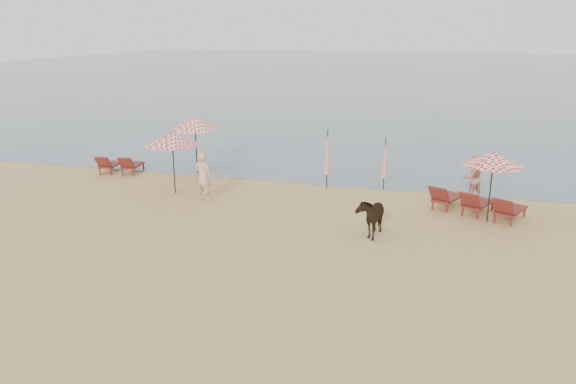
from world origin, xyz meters
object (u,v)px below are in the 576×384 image
(umbrella_open_left_a, at_px, (172,139))
(cow, at_px, (371,215))
(lounger_cluster_left, at_px, (120,164))
(umbrella_closed_left, at_px, (327,152))
(umbrella_open_right, at_px, (494,159))
(umbrella_closed_right, at_px, (385,159))
(lounger_cluster_right, at_px, (476,203))
(beachgoer_right_a, at_px, (472,178))
(beachgoer_left, at_px, (203,177))
(umbrella_open_left_b, at_px, (195,122))

(umbrella_open_left_a, relative_size, cow, 1.58)
(lounger_cluster_left, height_order, umbrella_closed_left, umbrella_closed_left)
(umbrella_open_right, bearing_deg, umbrella_closed_right, 152.94)
(lounger_cluster_right, relative_size, beachgoer_right_a, 1.95)
(umbrella_closed_right, bearing_deg, beachgoer_left, -152.02)
(umbrella_open_left_b, bearing_deg, umbrella_closed_left, 15.94)
(lounger_cluster_left, distance_m, umbrella_open_right, 16.01)
(lounger_cluster_right, distance_m, umbrella_open_left_a, 11.60)
(umbrella_closed_left, bearing_deg, lounger_cluster_left, -179.17)
(lounger_cluster_right, bearing_deg, umbrella_closed_right, 170.26)
(cow, bearing_deg, lounger_cluster_right, 46.48)
(lounger_cluster_right, height_order, beachgoer_left, beachgoer_left)
(umbrella_closed_right, height_order, beachgoer_right_a, umbrella_closed_right)
(beachgoer_left, bearing_deg, lounger_cluster_left, -21.59)
(umbrella_open_left_b, relative_size, umbrella_open_right, 1.10)
(umbrella_open_left_b, xyz_separation_m, beachgoer_right_a, (11.90, -0.98, -1.45))
(umbrella_closed_left, bearing_deg, umbrella_open_left_b, 171.76)
(lounger_cluster_right, height_order, umbrella_closed_left, umbrella_closed_left)
(cow, bearing_deg, umbrella_open_right, 36.93)
(umbrella_open_left_b, bearing_deg, lounger_cluster_right, 10.73)
(umbrella_closed_left, distance_m, beachgoer_right_a, 5.71)
(umbrella_open_left_b, bearing_deg, lounger_cluster_left, -138.50)
(umbrella_open_left_a, relative_size, umbrella_open_right, 1.00)
(lounger_cluster_right, height_order, umbrella_open_right, umbrella_open_right)
(umbrella_open_left_a, xyz_separation_m, umbrella_closed_left, (5.70, 2.36, -0.68))
(lounger_cluster_left, bearing_deg, umbrella_open_right, -17.19)
(umbrella_open_right, relative_size, beachgoer_left, 1.28)
(beachgoer_right_a, bearing_deg, lounger_cluster_left, -31.22)
(cow, bearing_deg, umbrella_open_left_b, 150.50)
(lounger_cluster_right, relative_size, umbrella_open_right, 1.40)
(umbrella_open_left_a, xyz_separation_m, beachgoer_right_a, (11.37, 2.28, -1.32))
(lounger_cluster_left, xyz_separation_m, lounger_cluster_right, (15.33, -1.83, 0.03))
(cow, bearing_deg, umbrella_open_left_a, 166.83)
(umbrella_open_left_a, distance_m, umbrella_closed_left, 6.21)
(umbrella_closed_right, distance_m, beachgoer_right_a, 3.45)
(umbrella_open_left_a, xyz_separation_m, umbrella_open_right, (11.85, -0.24, 0.01))
(lounger_cluster_left, bearing_deg, beachgoer_right_a, -8.09)
(umbrella_closed_left, height_order, beachgoer_right_a, umbrella_closed_left)
(umbrella_open_right, relative_size, beachgoer_right_a, 1.39)
(umbrella_open_right, relative_size, umbrella_closed_right, 1.16)
(lounger_cluster_right, distance_m, beachgoer_right_a, 1.94)
(cow, bearing_deg, umbrella_closed_right, 96.37)
(beachgoer_right_a, bearing_deg, lounger_cluster_right, 61.36)
(umbrella_closed_left, relative_size, cow, 1.59)
(lounger_cluster_right, bearing_deg, umbrella_open_right, -33.97)
(lounger_cluster_left, height_order, beachgoer_left, beachgoer_left)
(umbrella_open_left_a, height_order, umbrella_open_left_b, umbrella_open_left_b)
(umbrella_open_left_b, relative_size, cow, 1.74)
(umbrella_open_left_b, distance_m, beachgoer_right_a, 12.03)
(umbrella_closed_right, bearing_deg, umbrella_closed_left, -169.95)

